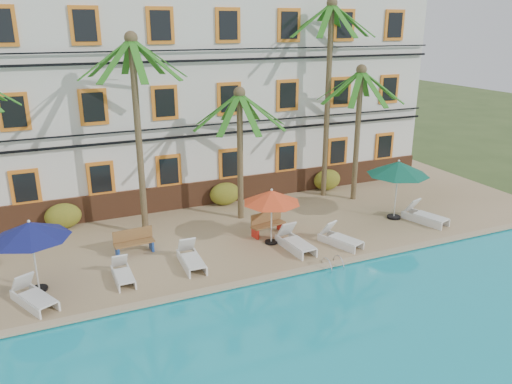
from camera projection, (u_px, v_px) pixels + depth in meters
name	position (u px, v px, depth m)	size (l,w,h in m)	color
ground	(261.00, 273.00, 17.96)	(100.00, 100.00, 0.00)	#384C23
pool_deck	(215.00, 222.00, 22.26)	(30.00, 12.00, 0.25)	tan
pool_coping	(271.00, 277.00, 17.09)	(30.00, 0.35, 0.06)	tan
hotel_building	(180.00, 90.00, 24.91)	(25.40, 6.44, 10.22)	silver
palm_b	(136.00, 110.00, 19.05)	(4.07, 4.07, 8.03)	brown
palm_c	(240.00, 134.00, 21.18)	(4.07, 4.07, 5.82)	brown
palm_d	(329.00, 76.00, 23.47)	(4.07, 4.07, 9.41)	brown
palm_e	(359.00, 114.00, 23.48)	(4.07, 4.07, 6.52)	brown
shrub_left	(63.00, 216.00, 21.08)	(1.50, 0.90, 1.10)	#2E5418
shrub_mid	(225.00, 194.00, 23.84)	(1.50, 0.90, 1.10)	#2E5418
shrub_right	(327.00, 180.00, 25.99)	(1.50, 0.90, 1.10)	#2E5418
umbrella_blue	(30.00, 231.00, 15.65)	(2.47, 2.47, 2.47)	black
umbrella_red	(272.00, 197.00, 19.20)	(2.27, 2.27, 2.28)	black
umbrella_green	(398.00, 168.00, 21.64)	(2.70, 2.70, 2.70)	black
lounger_a	(33.00, 296.00, 15.40)	(1.43, 1.98, 0.89)	silver
lounger_b	(123.00, 273.00, 16.87)	(0.61, 1.64, 0.77)	silver
lounger_c	(191.00, 258.00, 17.88)	(0.72, 1.90, 0.89)	silver
lounger_d	(295.00, 242.00, 19.20)	(0.87, 2.02, 0.93)	silver
lounger_e	(340.00, 238.00, 19.59)	(1.24, 1.92, 0.85)	silver
lounger_f	(424.00, 215.00, 21.83)	(1.26, 2.10, 0.93)	silver
bench_left	(134.00, 241.00, 18.84)	(1.53, 0.59, 0.93)	olive
bench_right	(267.00, 223.00, 20.54)	(1.56, 0.76, 0.93)	olive
pool_ladder	(333.00, 266.00, 17.91)	(0.54, 0.74, 0.74)	silver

